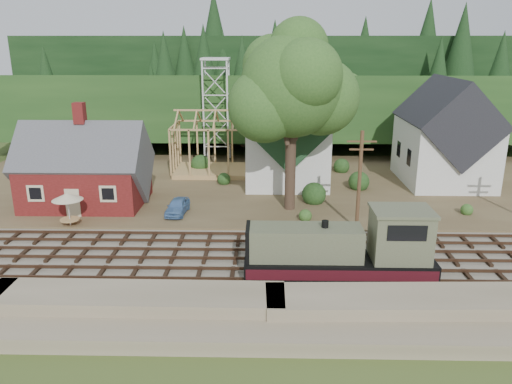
{
  "coord_description": "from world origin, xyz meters",
  "views": [
    {
      "loc": [
        0.0,
        -31.2,
        14.36
      ],
      "look_at": [
        -0.83,
        6.0,
        3.0
      ],
      "focal_mm": 35.0,
      "sensor_mm": 36.0,
      "label": 1
    }
  ],
  "objects_px": {
    "locomotive": "(347,251)",
    "car_green": "(93,188)",
    "car_red": "(451,185)",
    "patio_set": "(67,198)",
    "car_blue": "(177,206)"
  },
  "relations": [
    {
      "from": "locomotive",
      "to": "patio_set",
      "type": "relative_size",
      "value": 4.3
    },
    {
      "from": "car_green",
      "to": "car_red",
      "type": "xyz_separation_m",
      "value": [
        34.43,
        1.84,
        -0.07
      ]
    },
    {
      "from": "car_blue",
      "to": "car_red",
      "type": "distance_m",
      "value": 26.44
    },
    {
      "from": "car_blue",
      "to": "car_red",
      "type": "relative_size",
      "value": 0.96
    },
    {
      "from": "car_blue",
      "to": "car_green",
      "type": "distance_m",
      "value": 10.54
    },
    {
      "from": "car_green",
      "to": "car_blue",
      "type": "bearing_deg",
      "value": -124.02
    },
    {
      "from": "car_red",
      "to": "patio_set",
      "type": "bearing_deg",
      "value": 102.58
    },
    {
      "from": "locomotive",
      "to": "car_green",
      "type": "relative_size",
      "value": 3.05
    },
    {
      "from": "locomotive",
      "to": "car_green",
      "type": "xyz_separation_m",
      "value": [
        -21.45,
        16.89,
        -1.13
      ]
    },
    {
      "from": "car_blue",
      "to": "car_green",
      "type": "bearing_deg",
      "value": 153.6
    },
    {
      "from": "car_green",
      "to": "patio_set",
      "type": "bearing_deg",
      "value": -176.26
    },
    {
      "from": "car_red",
      "to": "locomotive",
      "type": "bearing_deg",
      "value": 140.87
    },
    {
      "from": "locomotive",
      "to": "car_green",
      "type": "distance_m",
      "value": 27.33
    },
    {
      "from": "locomotive",
      "to": "car_red",
      "type": "relative_size",
      "value": 2.89
    },
    {
      "from": "car_green",
      "to": "car_red",
      "type": "bearing_deg",
      "value": -89.83
    }
  ]
}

